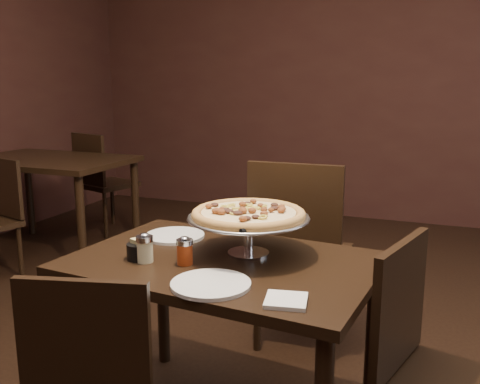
% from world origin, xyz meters
% --- Properties ---
extents(room, '(6.04, 7.04, 2.84)m').
position_xyz_m(room, '(0.06, 0.03, 1.40)').
color(room, black).
rests_on(room, ground).
extents(dining_table, '(1.19, 0.85, 0.70)m').
position_xyz_m(dining_table, '(-0.05, -0.06, 0.61)').
color(dining_table, black).
rests_on(dining_table, ground).
extents(background_table, '(1.22, 0.82, 0.77)m').
position_xyz_m(background_table, '(-2.20, 1.47, 0.66)').
color(background_table, black).
rests_on(background_table, ground).
extents(pizza_stand, '(0.47, 0.47, 0.19)m').
position_xyz_m(pizza_stand, '(0.01, 0.04, 0.86)').
color(pizza_stand, silver).
rests_on(pizza_stand, dining_table).
extents(parmesan_shaker, '(0.06, 0.06, 0.11)m').
position_xyz_m(parmesan_shaker, '(-0.31, -0.19, 0.76)').
color(parmesan_shaker, beige).
rests_on(parmesan_shaker, dining_table).
extents(pepper_flake_shaker, '(0.06, 0.06, 0.11)m').
position_xyz_m(pepper_flake_shaker, '(-0.16, -0.16, 0.75)').
color(pepper_flake_shaker, maroon).
rests_on(pepper_flake_shaker, dining_table).
extents(packet_caddy, '(0.10, 0.10, 0.08)m').
position_xyz_m(packet_caddy, '(-0.35, -0.17, 0.74)').
color(packet_caddy, black).
rests_on(packet_caddy, dining_table).
extents(napkin_stack, '(0.15, 0.15, 0.01)m').
position_xyz_m(napkin_stack, '(0.28, -0.35, 0.71)').
color(napkin_stack, white).
rests_on(napkin_stack, dining_table).
extents(plate_left, '(0.25, 0.25, 0.01)m').
position_xyz_m(plate_left, '(-0.36, 0.13, 0.71)').
color(plate_left, white).
rests_on(plate_left, dining_table).
extents(plate_near, '(0.26, 0.26, 0.01)m').
position_xyz_m(plate_near, '(0.02, -0.32, 0.71)').
color(plate_near, white).
rests_on(plate_near, dining_table).
extents(serving_spatula, '(0.13, 0.13, 0.02)m').
position_xyz_m(serving_spatula, '(0.09, -0.13, 0.86)').
color(serving_spatula, silver).
rests_on(serving_spatula, pizza_stand).
extents(chair_far, '(0.48, 0.48, 0.99)m').
position_xyz_m(chair_far, '(0.04, 0.69, 0.54)').
color(chair_far, black).
rests_on(chair_far, ground).
extents(chair_side, '(0.50, 0.50, 0.87)m').
position_xyz_m(chair_side, '(0.71, -0.16, 0.48)').
color(chair_side, black).
rests_on(chair_side, ground).
extents(bg_chair_far, '(0.53, 0.53, 0.91)m').
position_xyz_m(bg_chair_far, '(-2.18, 2.09, 0.50)').
color(bg_chair_far, black).
rests_on(bg_chair_far, ground).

